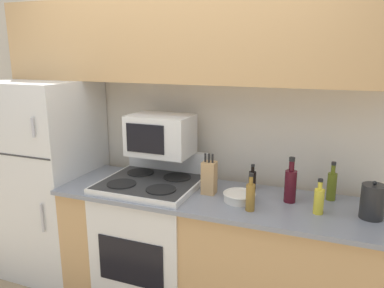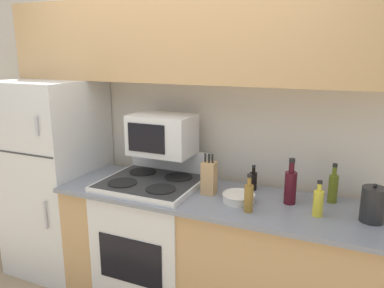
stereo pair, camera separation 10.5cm
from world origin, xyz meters
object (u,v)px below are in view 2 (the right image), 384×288
Objects in this scene: bowl at (239,197)px; bottle_soy_sauce at (253,180)px; refrigerator at (56,176)px; knife_block at (209,178)px; bottle_cooking_spray at (318,202)px; kettle at (373,205)px; microwave at (162,134)px; bottle_vinegar at (249,197)px; bottle_wine_red at (290,186)px; bottle_olive_oil at (333,187)px; stove at (153,236)px.

bowl is 1.19× the size of bottle_soy_sauce.
refrigerator is 1.41m from knife_block.
bottle_cooking_spray is 0.30m from kettle.
microwave is (0.98, 0.10, 0.43)m from refrigerator.
knife_block is at bearing 165.52° from bowl.
bowl is at bearing 129.32° from bottle_vinegar.
kettle is (0.75, -0.22, 0.03)m from bottle_soy_sauce.
bottle_wine_red is at bearing 145.81° from bottle_cooking_spray.
bottle_vinegar is at bearing -50.68° from bowl.
knife_block is at bearing -142.27° from bottle_soy_sauce.
kettle reaches higher than bowl.
bottle_olive_oil is 1.18× the size of bottle_cooking_spray.
refrigerator reaches higher than bottle_soy_sauce.
bowl is at bearing -177.53° from kettle.
microwave is at bearing -177.17° from bottle_olive_oil.
bottle_olive_oil is (2.18, 0.16, 0.18)m from refrigerator.
bottle_olive_oil is 1.14× the size of kettle.
bottle_soy_sauce is 0.60× the size of bottle_wine_red.
bottle_vinegar reaches higher than stove.
refrigerator is 2.42m from kettle.
refrigerator is 1.01m from stove.
bottle_cooking_spray is at bearing -34.19° from bottle_wine_red.
bottle_cooking_spray is (1.14, -0.20, -0.27)m from microwave.
bottle_wine_red is at bearing 170.80° from kettle.
kettle is at bearing -9.20° from bottle_wine_red.
kettle reaches higher than bottle_soy_sauce.
bottle_wine_red is (0.96, -0.07, -0.24)m from microwave.
refrigerator is at bearing -174.13° from bottle_soy_sauce.
bottle_olive_oil reaches higher than stove.
bowl is at bearing 178.39° from bottle_cooking_spray.
microwave reaches higher than bottle_wine_red.
knife_block reaches higher than bottle_cooking_spray.
bottle_cooking_spray is (2.12, -0.10, 0.16)m from refrigerator.
bottle_soy_sauce is (0.68, 0.07, -0.28)m from microwave.
kettle is (0.23, -0.21, 0.00)m from bottle_olive_oil.
bottle_olive_oil is at bearing 13.25° from knife_block.
bottle_cooking_spray is 0.96× the size of kettle.
bottle_vinegar is (0.77, -0.16, 0.50)m from stove.
microwave reaches higher than bowl.
kettle is at bearing 9.23° from bottle_cooking_spray.
microwave is at bearing 164.23° from bowl.
kettle is at bearing -1.44° from knife_block.
stove is at bearing -2.91° from refrigerator.
refrigerator is at bearing 173.16° from bottle_vinegar.
bottle_olive_oil is at bearing 38.49° from bottle_vinegar.
bottle_soy_sauce is at bearing 149.59° from bottle_cooking_spray.
bottle_cooking_spray is at bearing -2.60° from stove.
knife_block is (1.40, -0.03, 0.19)m from refrigerator.
refrigerator reaches higher than bottle_olive_oil.
bottle_vinegar is (-0.21, -0.23, -0.02)m from bottle_wine_red.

